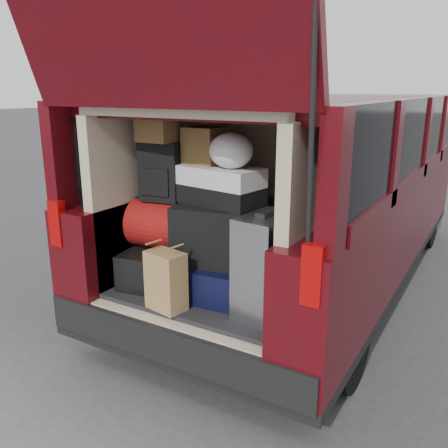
% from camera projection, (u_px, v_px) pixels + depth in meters
% --- Properties ---
extents(ground, '(80.00, 80.00, 0.00)m').
position_uv_depth(ground, '(200.00, 376.00, 3.17)').
color(ground, '#343436').
rests_on(ground, ground).
extents(minivan, '(1.90, 5.35, 2.77)m').
position_uv_depth(minivan, '(308.00, 193.00, 4.45)').
color(minivan, black).
rests_on(minivan, ground).
extents(load_floor, '(1.24, 1.05, 0.55)m').
position_uv_depth(load_floor, '(221.00, 322.00, 3.32)').
color(load_floor, black).
rests_on(load_floor, ground).
extents(black_hardshell, '(0.53, 0.66, 0.24)m').
position_uv_depth(black_hardshell, '(165.00, 264.00, 3.31)').
color(black_hardshell, black).
rests_on(black_hardshell, load_floor).
extents(navy_hardshell, '(0.45, 0.54, 0.22)m').
position_uv_depth(navy_hardshell, '(218.00, 278.00, 3.10)').
color(navy_hardshell, black).
rests_on(navy_hardshell, load_floor).
extents(silver_roller, '(0.29, 0.43, 0.60)m').
position_uv_depth(silver_roller, '(267.00, 265.00, 2.78)').
color(silver_roller, silver).
rests_on(silver_roller, load_floor).
extents(kraft_bag, '(0.26, 0.19, 0.36)m').
position_uv_depth(kraft_bag, '(166.00, 281.00, 2.86)').
color(kraft_bag, '#A7794B').
rests_on(kraft_bag, load_floor).
extents(red_duffel, '(0.54, 0.38, 0.33)m').
position_uv_depth(red_duffel, '(168.00, 225.00, 3.22)').
color(red_duffel, maroon).
rests_on(red_duffel, black_hardshell).
extents(black_soft_case, '(0.57, 0.41, 0.37)m').
position_uv_depth(black_soft_case, '(216.00, 235.00, 3.01)').
color(black_soft_case, black).
rests_on(black_soft_case, navy_hardshell).
extents(backpack, '(0.30, 0.21, 0.39)m').
position_uv_depth(backpack, '(162.00, 171.00, 3.14)').
color(backpack, black).
rests_on(backpack, red_duffel).
extents(twotone_duffel, '(0.57, 0.36, 0.24)m').
position_uv_depth(twotone_duffel, '(221.00, 186.00, 2.98)').
color(twotone_duffel, silver).
rests_on(twotone_duffel, black_soft_case).
extents(grocery_sack_lower, '(0.24, 0.19, 0.21)m').
position_uv_depth(grocery_sack_lower, '(158.00, 125.00, 3.03)').
color(grocery_sack_lower, brown).
rests_on(grocery_sack_lower, backpack).
extents(grocery_sack_upper, '(0.24, 0.20, 0.23)m').
position_uv_depth(grocery_sack_upper, '(204.00, 146.00, 3.04)').
color(grocery_sack_upper, brown).
rests_on(grocery_sack_upper, twotone_duffel).
extents(plastic_bag_center, '(0.27, 0.26, 0.22)m').
position_uv_depth(plastic_bag_center, '(231.00, 151.00, 2.85)').
color(plastic_bag_center, white).
rests_on(plastic_bag_center, twotone_duffel).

